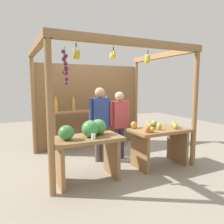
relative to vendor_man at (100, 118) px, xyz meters
name	(u,v)px	position (x,y,z in m)	size (l,w,h in m)	color
ground_plane	(108,159)	(0.20, 0.05, -0.93)	(12.00, 12.00, 0.00)	gray
market_stall	(99,94)	(0.19, 0.53, 0.47)	(2.90, 2.28, 2.36)	olive
fruit_counter_left	(87,142)	(-0.56, -0.76, -0.27)	(1.17, 0.64, 1.03)	olive
fruit_counter_right	(159,138)	(0.95, -0.75, -0.37)	(1.17, 0.66, 0.90)	olive
bottle_shelf_unit	(90,118)	(0.10, 0.87, -0.14)	(1.86, 0.22, 1.36)	olive
vendor_man	(100,118)	(0.00, 0.00, 0.00)	(0.48, 0.21, 1.56)	#574F4B
vendor_woman	(119,119)	(0.44, -0.04, -0.06)	(0.48, 0.20, 1.47)	#3C3763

